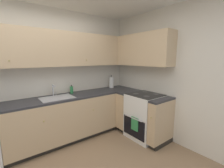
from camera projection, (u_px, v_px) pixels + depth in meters
The scene contains 13 objects.
wall_back at pixel (33, 77), 2.85m from camera, with size 4.27×0.05×2.57m, color silver.
wall_right at pixel (177, 77), 2.82m from camera, with size 0.05×3.37×2.57m, color silver.
lower_cabinets_back at pixel (65, 119), 3.01m from camera, with size 2.08×0.62×0.86m.
countertop_back at pixel (64, 97), 2.93m from camera, with size 3.29×0.60×0.04m, color #2D2D33.
lower_cabinets_right at pixel (141, 115), 3.21m from camera, with size 0.62×1.05×0.86m.
countertop_right at pixel (141, 95), 3.14m from camera, with size 0.60×1.05×0.03m.
oven_range at pixel (145, 116), 3.15m from camera, with size 0.68×0.62×1.05m.
upper_cabinets_back at pixel (50, 49), 2.79m from camera, with size 2.97×0.34×0.65m.
upper_cabinets_right at pixel (138, 50), 3.28m from camera, with size 0.32×1.60×0.65m.
sink at pixel (57, 100), 2.83m from camera, with size 0.58×0.40×0.10m.
faucet at pixel (54, 89), 2.96m from camera, with size 0.07×0.16×0.22m.
soap_bottle at pixel (72, 90), 3.19m from camera, with size 0.06×0.06×0.17m.
paper_towel_roll at pixel (111, 82), 3.79m from camera, with size 0.11×0.11×0.32m.
Camera 1 is at (-0.56, -1.48, 1.63)m, focal length 24.49 mm.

